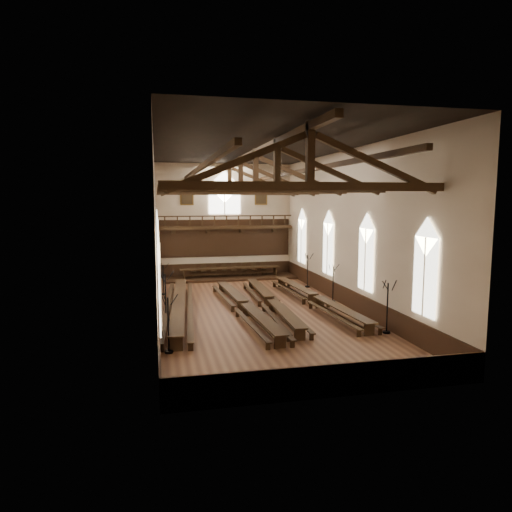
# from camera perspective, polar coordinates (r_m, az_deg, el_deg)

# --- Properties ---
(ground) EXTENTS (26.00, 26.00, 0.00)m
(ground) POSITION_cam_1_polar(r_m,az_deg,el_deg) (28.77, -0.04, -6.75)
(ground) COLOR brown
(ground) RESTS_ON ground
(room_walls) EXTENTS (26.00, 26.00, 26.00)m
(room_walls) POSITION_cam_1_polar(r_m,az_deg,el_deg) (27.93, -0.04, 6.23)
(room_walls) COLOR beige
(room_walls) RESTS_ON ground
(wainscot_band) EXTENTS (12.00, 26.00, 1.20)m
(wainscot_band) POSITION_cam_1_polar(r_m,az_deg,el_deg) (28.63, -0.04, -5.58)
(wainscot_band) COLOR black
(wainscot_band) RESTS_ON ground
(side_windows) EXTENTS (11.85, 19.80, 4.50)m
(side_windows) POSITION_cam_1_polar(r_m,az_deg,el_deg) (28.10, -0.04, 0.68)
(side_windows) COLOR silver
(side_windows) RESTS_ON room_walls
(end_window) EXTENTS (2.80, 0.12, 3.80)m
(end_window) POSITION_cam_1_polar(r_m,az_deg,el_deg) (40.62, -3.95, 7.57)
(end_window) COLOR white
(end_window) RESTS_ON room_walls
(minstrels_gallery) EXTENTS (11.80, 1.24, 3.70)m
(minstrels_gallery) POSITION_cam_1_polar(r_m,az_deg,el_deg) (40.50, -3.86, 2.87)
(minstrels_gallery) COLOR #31210F
(minstrels_gallery) RESTS_ON room_walls
(portraits) EXTENTS (7.75, 0.09, 1.45)m
(portraits) POSITION_cam_1_polar(r_m,az_deg,el_deg) (40.62, -3.95, 7.40)
(portraits) COLOR brown
(portraits) RESTS_ON room_walls
(roof_trusses) EXTENTS (11.70, 25.70, 2.80)m
(roof_trusses) POSITION_cam_1_polar(r_m,az_deg,el_deg) (27.96, -0.04, 9.83)
(roof_trusses) COLOR #31210F
(roof_trusses) RESTS_ON room_walls
(refectory_row_a) EXTENTS (2.15, 15.02, 0.81)m
(refectory_row_a) POSITION_cam_1_polar(r_m,az_deg,el_deg) (28.25, -9.57, -5.88)
(refectory_row_a) COLOR #31210F
(refectory_row_a) RESTS_ON ground
(refectory_row_b) EXTENTS (1.83, 14.23, 0.72)m
(refectory_row_b) POSITION_cam_1_polar(r_m,az_deg,el_deg) (27.73, -1.46, -6.15)
(refectory_row_b) COLOR #31210F
(refectory_row_b) RESTS_ON ground
(refectory_row_c) EXTENTS (1.64, 14.02, 0.70)m
(refectory_row_c) POSITION_cam_1_polar(r_m,az_deg,el_deg) (28.94, 1.88, -5.62)
(refectory_row_c) COLOR #31210F
(refectory_row_c) RESTS_ON ground
(refectory_row_d) EXTENTS (1.90, 14.31, 0.73)m
(refectory_row_d) POSITION_cam_1_polar(r_m,az_deg,el_deg) (29.93, 7.46, -5.21)
(refectory_row_d) COLOR #31210F
(refectory_row_d) RESTS_ON ground
(dais) EXTENTS (11.40, 2.82, 0.19)m
(dais) POSITION_cam_1_polar(r_m,az_deg,el_deg) (39.77, -3.19, -2.74)
(dais) COLOR black
(dais) RESTS_ON ground
(high_table) EXTENTS (8.73, 1.29, 0.82)m
(high_table) POSITION_cam_1_polar(r_m,az_deg,el_deg) (39.64, -3.19, -1.62)
(high_table) COLOR #31210F
(high_table) RESTS_ON dais
(high_chairs) EXTENTS (6.77, 0.47, 1.05)m
(high_chairs) POSITION_cam_1_polar(r_m,az_deg,el_deg) (40.48, -3.38, -1.60)
(high_chairs) COLOR #31210F
(high_chairs) RESTS_ON dais
(candelabrum_left_near) EXTENTS (0.76, 0.83, 2.71)m
(candelabrum_left_near) POSITION_cam_1_polar(r_m,az_deg,el_deg) (21.14, -10.89, -9.71)
(candelabrum_left_near) COLOR black
(candelabrum_left_near) RESTS_ON ground
(candelabrum_left_mid) EXTENTS (0.82, 0.88, 2.89)m
(candelabrum_left_mid) POSITION_cam_1_polar(r_m,az_deg,el_deg) (26.46, -11.21, -6.16)
(candelabrum_left_mid) COLOR black
(candelabrum_left_mid) RESTS_ON ground
(candelabrum_left_far) EXTENTS (0.68, 0.69, 2.31)m
(candelabrum_left_far) POSITION_cam_1_polar(r_m,az_deg,el_deg) (33.78, -11.47, -3.59)
(candelabrum_left_far) COLOR black
(candelabrum_left_far) RESTS_ON ground
(candelabrum_right_near) EXTENTS (0.84, 0.79, 2.79)m
(candelabrum_right_near) POSITION_cam_1_polar(r_m,az_deg,el_deg) (24.65, 16.05, -7.37)
(candelabrum_right_near) COLOR black
(candelabrum_right_near) RESTS_ON ground
(candelabrum_right_mid) EXTENTS (0.76, 0.78, 2.59)m
(candelabrum_right_mid) POSITION_cam_1_polar(r_m,az_deg,el_deg) (31.17, 9.59, -4.28)
(candelabrum_right_mid) COLOR black
(candelabrum_right_mid) RESTS_ON ground
(candelabrum_right_far) EXTENTS (0.77, 0.83, 2.72)m
(candelabrum_right_far) POSITION_cam_1_polar(r_m,az_deg,el_deg) (36.05, 6.46, -2.61)
(candelabrum_right_far) COLOR black
(candelabrum_right_far) RESTS_ON ground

